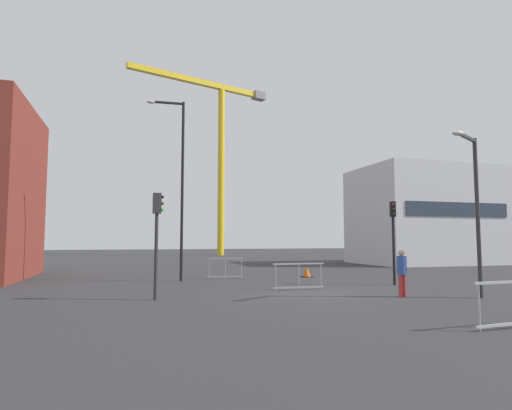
{
  "coord_description": "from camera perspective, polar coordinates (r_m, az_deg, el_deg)",
  "views": [
    {
      "loc": [
        -6.68,
        -15.06,
        2.01
      ],
      "look_at": [
        0.0,
        7.59,
        3.95
      ],
      "focal_mm": 29.95,
      "sensor_mm": 36.0,
      "label": 1
    }
  ],
  "objects": [
    {
      "name": "pedestrian_walking",
      "position": [
        16.2,
        18.89,
        -8.17
      ],
      "size": [
        0.34,
        0.34,
        1.66
      ],
      "color": "red",
      "rests_on": "ground"
    },
    {
      "name": "ground",
      "position": [
        16.6,
        7.59,
        -11.62
      ],
      "size": [
        160.0,
        160.0,
        0.0
      ],
      "primitive_type": "plane",
      "color": "#333335"
    },
    {
      "name": "traffic_light_far",
      "position": [
        20.39,
        17.85,
        -2.99
      ],
      "size": [
        0.33,
        0.39,
        3.76
      ],
      "color": "black",
      "rests_on": "ground"
    },
    {
      "name": "traffic_light_island",
      "position": [
        14.96,
        -13.11,
        -2.89
      ],
      "size": [
        0.37,
        0.25,
        3.62
      ],
      "color": "#2D2D30",
      "rests_on": "ground"
    },
    {
      "name": "safety_barrier_rear",
      "position": [
        17.6,
        5.73,
        -9.4
      ],
      "size": [
        2.19,
        0.07,
        1.08
      ],
      "color": "gray",
      "rests_on": "ground"
    },
    {
      "name": "safety_barrier_left_run",
      "position": [
        22.57,
        -4.13,
        -8.37
      ],
      "size": [
        1.9,
        0.18,
        1.08
      ],
      "color": "gray",
      "rests_on": "ground"
    },
    {
      "name": "construction_crane",
      "position": [
        58.8,
        -5.16,
        9.0
      ],
      "size": [
        19.56,
        7.28,
        23.56
      ],
      "color": "yellow",
      "rests_on": "ground"
    },
    {
      "name": "traffic_cone_by_barrier",
      "position": [
        23.73,
        6.81,
        -8.89
      ],
      "size": [
        0.57,
        0.57,
        0.58
      ],
      "color": "black",
      "rests_on": "ground"
    },
    {
      "name": "office_block",
      "position": [
        39.58,
        21.55,
        -1.39
      ],
      "size": [
        11.21,
        8.02,
        8.14
      ],
      "color": "silver",
      "rests_on": "ground"
    },
    {
      "name": "streetlamp_tall",
      "position": [
        21.76,
        -10.3,
        3.8
      ],
      "size": [
        1.89,
        0.27,
        9.02
      ],
      "color": "black",
      "rests_on": "ground"
    },
    {
      "name": "streetlamp_short",
      "position": [
        16.77,
        27.13,
        0.77
      ],
      "size": [
        1.75,
        1.02,
        5.65
      ],
      "color": "#2D2D30",
      "rests_on": "ground"
    }
  ]
}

